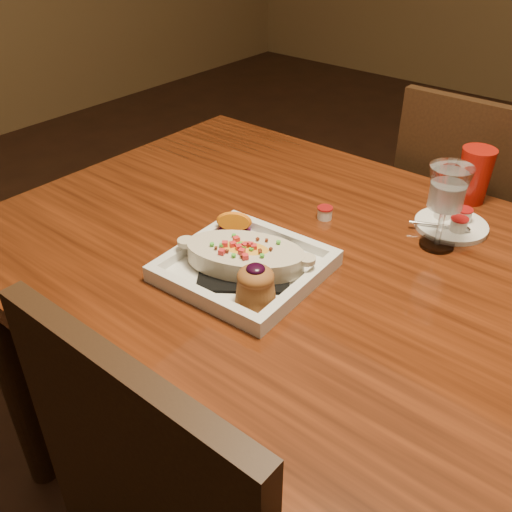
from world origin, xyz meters
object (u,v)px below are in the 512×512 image
Objects in this scene: plate at (246,262)px; red_tumbler at (474,175)px; saucer at (451,223)px; table at (356,321)px; goblet at (447,192)px; chair_far at (473,246)px.

red_tumbler is at bearing 66.95° from plate.
red_tumbler is (0.19, 0.52, 0.03)m from plate.
red_tumbler reaches higher than plate.
table is at bearing -100.08° from saucer.
goblet is at bearing 51.77° from plate.
table is 5.68× the size of plate.
plate is (-0.16, -0.75, 0.27)m from chair_far.
goblet is (0.05, -0.45, 0.36)m from chair_far.
saucer is at bearing 79.92° from table.
chair_far reaches higher than table.
chair_far is 0.57m from goblet.
goblet is at bearing 73.35° from table.
red_tumbler is at bearing 96.69° from goblet.
goblet is 1.14× the size of saucer.
table is at bearing -94.20° from red_tumbler.
saucer is 0.15m from red_tumbler.
chair_far is 0.38m from red_tumbler.
red_tumbler reaches higher than saucer.
table is 0.43m from red_tumbler.
saucer is 1.20× the size of red_tumbler.
plate is at bearing -118.29° from saucer.
goblet is at bearing -83.31° from red_tumbler.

